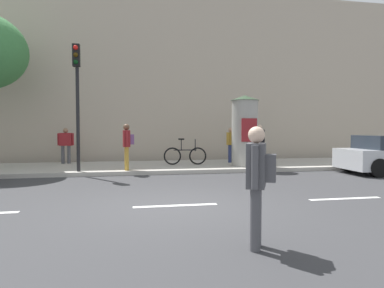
% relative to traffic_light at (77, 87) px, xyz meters
% --- Properties ---
extents(ground_plane, '(80.00, 80.00, 0.00)m').
position_rel_traffic_light_xyz_m(ground_plane, '(2.68, -5.24, -3.08)').
color(ground_plane, '#38383A').
extents(sidewalk_curb, '(36.00, 4.00, 0.15)m').
position_rel_traffic_light_xyz_m(sidewalk_curb, '(2.68, 1.76, -3.00)').
color(sidewalk_curb, '#B2ADA3').
rests_on(sidewalk_curb, ground_plane).
extents(lane_markings, '(25.80, 0.16, 0.01)m').
position_rel_traffic_light_xyz_m(lane_markings, '(2.68, -5.24, -3.07)').
color(lane_markings, silver).
rests_on(lane_markings, ground_plane).
extents(building_backdrop, '(36.00, 5.00, 8.37)m').
position_rel_traffic_light_xyz_m(building_backdrop, '(2.68, 6.76, 1.11)').
color(building_backdrop, '#B7A893').
rests_on(building_backdrop, ground_plane).
extents(traffic_light, '(0.24, 0.45, 4.35)m').
position_rel_traffic_light_xyz_m(traffic_light, '(0.00, 0.00, 0.00)').
color(traffic_light, black).
rests_on(traffic_light, sidewalk_curb).
extents(poster_column, '(1.14, 1.14, 2.82)m').
position_rel_traffic_light_xyz_m(poster_column, '(6.29, 0.73, -1.50)').
color(poster_column, '#9E9B93').
rests_on(poster_column, sidewalk_curb).
extents(pedestrian_in_dark_shirt, '(0.49, 0.56, 1.67)m').
position_rel_traffic_light_xyz_m(pedestrian_in_dark_shirt, '(3.41, -8.07, -2.08)').
color(pedestrian_in_dark_shirt, '#4C4C51').
rests_on(pedestrian_in_dark_shirt, ground_plane).
extents(pedestrian_near_pole, '(0.40, 0.64, 1.66)m').
position_rel_traffic_light_xyz_m(pedestrian_near_pole, '(1.68, 0.19, -1.93)').
color(pedestrian_near_pole, '#B78C33').
rests_on(pedestrian_near_pole, sidewalk_curb).
extents(pedestrian_in_red_top, '(0.68, 0.26, 1.52)m').
position_rel_traffic_light_xyz_m(pedestrian_in_red_top, '(-0.90, 3.08, -2.03)').
color(pedestrian_in_red_top, '#4C4C51').
rests_on(pedestrian_in_red_top, sidewalk_curb).
extents(pedestrian_in_light_jacket, '(0.42, 0.47, 1.68)m').
position_rel_traffic_light_xyz_m(pedestrian_in_light_jacket, '(7.57, 2.41, -1.95)').
color(pedestrian_in_light_jacket, '#1E5938').
rests_on(pedestrian_in_light_jacket, sidewalk_curb).
extents(pedestrian_with_backpack, '(0.45, 0.46, 1.54)m').
position_rel_traffic_light_xyz_m(pedestrian_with_backpack, '(6.20, 2.29, -2.03)').
color(pedestrian_with_backpack, navy).
rests_on(pedestrian_with_backpack, sidewalk_curb).
extents(bicycle_leaning, '(1.76, 0.27, 1.09)m').
position_rel_traffic_light_xyz_m(bicycle_leaning, '(4.03, 1.64, -2.54)').
color(bicycle_leaning, black).
rests_on(bicycle_leaning, sidewalk_curb).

